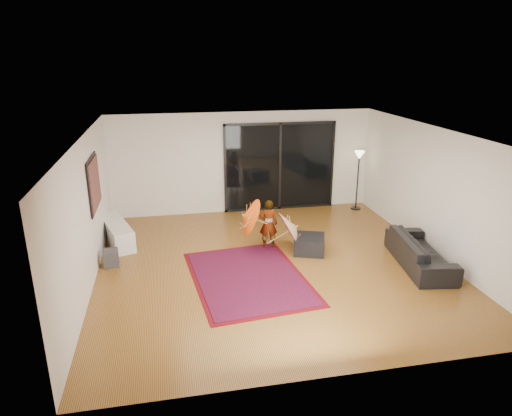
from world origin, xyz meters
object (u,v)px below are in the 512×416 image
object	(u,v)px
ottoman	(309,244)
media_console	(116,232)
sofa	(420,251)
child	(268,224)

from	to	relation	value
ottoman	media_console	bearing A→B (deg)	161.09
media_console	sofa	bearing A→B (deg)	-39.93
media_console	child	world-z (taller)	child
sofa	ottoman	bearing A→B (deg)	70.89
media_console	ottoman	size ratio (longest dim) A/B	2.70
child	sofa	bearing A→B (deg)	161.17
sofa	child	world-z (taller)	child
sofa	child	xyz separation A→B (m)	(-2.84, 1.49, 0.25)
sofa	media_console	bearing A→B (deg)	76.70
sofa	child	distance (m)	3.22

